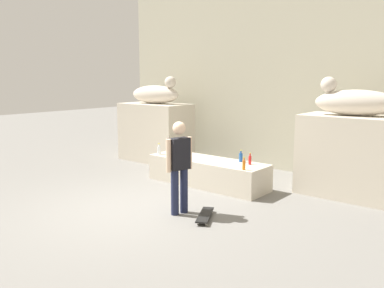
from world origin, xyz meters
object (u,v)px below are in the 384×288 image
Objects in this scene: bottle_clear at (159,150)px; skateboard at (205,215)px; statue_reclining_left at (156,94)px; skater at (179,164)px; bottle_orange at (244,165)px; bottle_red at (250,160)px; bottle_blue at (241,157)px; statue_reclining_right at (355,102)px.

skateboard is at bearing -30.65° from bottle_clear.
bottle_clear is at bearing -49.91° from statue_reclining_left.
skater reaches higher than skateboard.
bottle_orange is 1.05× the size of bottle_red.
bottle_blue is (-0.47, 0.61, -0.00)m from bottle_orange.
skateboard is 3.06× the size of bottle_clear.
skateboard is at bearing -41.95° from statue_reclining_left.
statue_reclining_left is 2.43m from bottle_clear.
skateboard is 2.05m from bottle_red.
skateboard is 3.08m from bottle_clear.
skateboard is 1.57m from bottle_orange.
bottle_orange is 1.01× the size of bottle_clear.
statue_reclining_left reaches higher than skater.
statue_reclining_right is at bearing 30.72° from bottle_red.
skateboard is 3.16× the size of bottle_red.
skater is 6.40× the size of bottle_clear.
bottle_red is at bearing 108.30° from bottle_orange.
statue_reclining_left and statue_reclining_right have the same top height.
statue_reclining_right is 6.44× the size of bottle_blue.
skater is 1.01m from skateboard.
statue_reclining_left reaches higher than bottle_blue.
statue_reclining_right reaches higher than bottle_orange.
statue_reclining_right is at bearing 19.58° from bottle_clear.
bottle_orange is 0.53m from bottle_red.
bottle_blue is at bearing -20.89° from statue_reclining_left.
statue_reclining_right is at bearing -54.43° from skateboard.
bottle_blue is (-0.59, 2.05, 0.63)m from skateboard.
bottle_clear is at bearing 65.75° from skater.
statue_reclining_right reaches higher than bottle_red.
statue_reclining_right is (5.55, -0.01, 0.00)m from statue_reclining_left.
skater is at bearing 44.64° from statue_reclining_right.
skater is (3.57, -3.07, -1.03)m from statue_reclining_left.
statue_reclining_left is at bearing 164.49° from bottle_red.
bottle_orange is at bearing -23.22° from skateboard.
statue_reclining_right is 2.54m from bottle_orange.
bottle_orange is 2.47m from bottle_clear.
statue_reclining_right is 1.01× the size of skater.
bottle_orange is (-0.13, 1.43, 0.63)m from skateboard.
skater is 1.58m from bottle_orange.
bottle_clear is at bearing 31.06° from skateboard.
skateboard is at bearing 51.41° from statue_reclining_right.
bottle_orange is at bearing 31.71° from statue_reclining_right.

